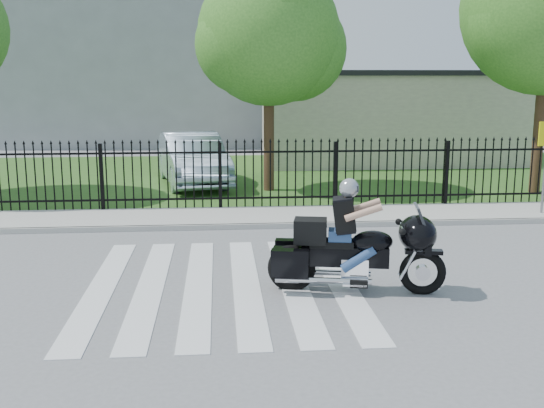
{
  "coord_description": "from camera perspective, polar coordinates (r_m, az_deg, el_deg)",
  "views": [
    {
      "loc": [
        -0.03,
        -10.26,
        3.43
      ],
      "look_at": [
        1.0,
        1.88,
        1.0
      ],
      "focal_mm": 42.0,
      "sensor_mm": 36.0,
      "label": 1
    }
  ],
  "objects": [
    {
      "name": "iron_fence",
      "position": [
        16.46,
        -4.67,
        2.4
      ],
      "size": [
        26.0,
        0.04,
        1.8
      ],
      "color": "black",
      "rests_on": "ground"
    },
    {
      "name": "building_low_roof",
      "position": [
        27.19,
        10.37,
        11.45
      ],
      "size": [
        10.2,
        6.2,
        0.2
      ],
      "primitive_type": "cube",
      "color": "black",
      "rests_on": "building_low"
    },
    {
      "name": "parked_car",
      "position": [
        20.73,
        -7.13,
        4.04
      ],
      "size": [
        2.7,
        5.29,
        1.66
      ],
      "primitive_type": "imported",
      "rotation": [
        0.0,
        0.0,
        0.19
      ],
      "color": "#A1B5CB",
      "rests_on": "grass_strip"
    },
    {
      "name": "grass_strip",
      "position": [
        22.52,
        -4.7,
        2.5
      ],
      "size": [
        40.0,
        12.0,
        0.02
      ],
      "primitive_type": "cube",
      "color": "#2C561D",
      "rests_on": "ground"
    },
    {
      "name": "motorcycle_rider",
      "position": [
        10.34,
        7.13,
        -3.67
      ],
      "size": [
        2.86,
        1.3,
        1.91
      ],
      "rotation": [
        0.0,
        0.0,
        -0.19
      ],
      "color": "black",
      "rests_on": "ground"
    },
    {
      "name": "curb",
      "position": [
        14.65,
        -4.59,
        -2.06
      ],
      "size": [
        40.0,
        0.12,
        0.12
      ],
      "primitive_type": "cube",
      "color": "#ADAAA3",
      "rests_on": "ground"
    },
    {
      "name": "sidewalk",
      "position": [
        15.63,
        -4.61,
        -1.22
      ],
      "size": [
        40.0,
        2.0,
        0.12
      ],
      "primitive_type": "cube",
      "color": "#ADAAA3",
      "rests_on": "ground"
    },
    {
      "name": "building_tall",
      "position": [
        36.47,
        -9.83,
        15.15
      ],
      "size": [
        15.0,
        10.0,
        12.0
      ],
      "primitive_type": "cube",
      "color": "#96999E",
      "rests_on": "ground"
    },
    {
      "name": "ground",
      "position": [
        10.82,
        -4.46,
        -7.24
      ],
      "size": [
        120.0,
        120.0,
        0.0
      ],
      "primitive_type": "plane",
      "color": "slate",
      "rests_on": "ground"
    },
    {
      "name": "tree_mid",
      "position": [
        19.36,
        -0.3,
        14.93
      ],
      "size": [
        4.2,
        4.2,
        6.78
      ],
      "color": "#382316",
      "rests_on": "ground"
    },
    {
      "name": "crosswalk",
      "position": [
        10.82,
        -4.46,
        -7.21
      ],
      "size": [
        5.0,
        5.5,
        0.01
      ],
      "primitive_type": null,
      "color": "silver",
      "rests_on": "ground"
    },
    {
      "name": "building_low",
      "position": [
        27.24,
        10.23,
        7.56
      ],
      "size": [
        10.0,
        6.0,
        3.5
      ],
      "primitive_type": "cube",
      "color": "beige",
      "rests_on": "ground"
    }
  ]
}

